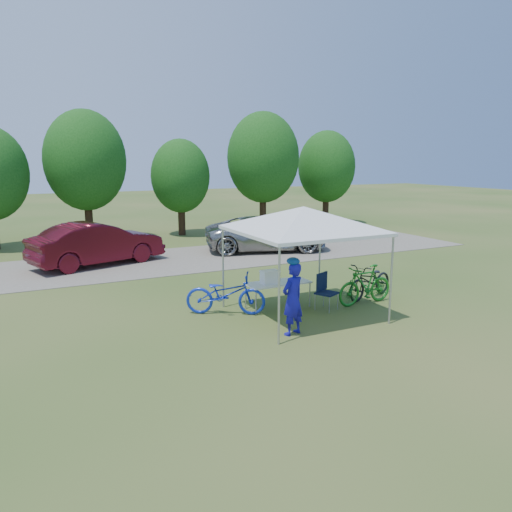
% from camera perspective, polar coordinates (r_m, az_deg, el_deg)
% --- Properties ---
extents(ground, '(100.00, 100.00, 0.00)m').
position_cam_1_polar(ground, '(12.66, 5.26, -6.72)').
color(ground, '#2D5119').
rests_on(ground, ground).
extents(gravel_strip, '(24.00, 5.00, 0.02)m').
position_cam_1_polar(gravel_strip, '(19.70, -7.04, -0.26)').
color(gravel_strip, gray).
rests_on(gravel_strip, ground).
extents(canopy, '(4.53, 4.53, 3.00)m').
position_cam_1_polar(canopy, '(12.12, 5.48, 5.30)').
color(canopy, '#A5A5AA').
rests_on(canopy, ground).
extents(treeline, '(24.89, 4.28, 6.30)m').
position_cam_1_polar(treeline, '(25.03, -12.60, 10.10)').
color(treeline, '#382314').
rests_on(treeline, ground).
extents(folding_table, '(1.68, 0.70, 0.69)m').
position_cam_1_polar(folding_table, '(13.04, 2.53, -3.19)').
color(folding_table, white).
rests_on(folding_table, ground).
extents(folding_chair, '(0.64, 0.67, 0.94)m').
position_cam_1_polar(folding_chair, '(13.09, 7.81, -3.64)').
color(folding_chair, '#0E1632').
rests_on(folding_chair, ground).
extents(cooler, '(0.46, 0.32, 0.34)m').
position_cam_1_polar(cooler, '(12.88, 1.60, -2.39)').
color(cooler, white).
rests_on(cooler, folding_table).
extents(ice_cream_cup, '(0.07, 0.07, 0.05)m').
position_cam_1_polar(ice_cream_cup, '(13.15, 3.97, -2.77)').
color(ice_cream_cup, yellow).
rests_on(ice_cream_cup, folding_table).
extents(cyclist, '(0.69, 0.56, 1.64)m').
position_cam_1_polar(cyclist, '(11.06, 4.21, -4.92)').
color(cyclist, '#16139C').
rests_on(cyclist, ground).
extents(bike_blue, '(2.08, 1.61, 1.05)m').
position_cam_1_polar(bike_blue, '(12.56, -3.50, -4.34)').
color(bike_blue, '#1632C1').
rests_on(bike_blue, ground).
extents(bike_green, '(1.80, 0.60, 1.07)m').
position_cam_1_polar(bike_green, '(13.70, 12.37, -3.24)').
color(bike_green, '#19711E').
rests_on(bike_green, ground).
extents(bike_dark, '(2.00, 1.19, 0.99)m').
position_cam_1_polar(bike_dark, '(14.34, 12.97, -2.77)').
color(bike_dark, black).
rests_on(bike_dark, ground).
extents(minivan, '(5.66, 3.82, 1.44)m').
position_cam_1_polar(minivan, '(21.12, 1.25, 2.60)').
color(minivan, '#9F9F9A').
rests_on(minivan, gravel_strip).
extents(sedan, '(5.04, 3.01, 1.57)m').
position_cam_1_polar(sedan, '(19.11, -17.66, 1.37)').
color(sedan, '#490C16').
rests_on(sedan, gravel_strip).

